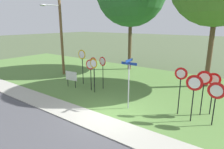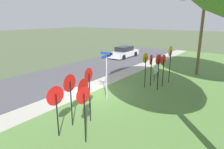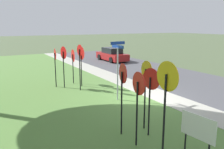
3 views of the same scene
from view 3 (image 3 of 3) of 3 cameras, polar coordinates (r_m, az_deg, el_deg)
The scene contains 17 objects.
ground_plane at distance 12.48m, azimuth 8.42°, elevation -5.65°, with size 160.00×160.00×0.00m, color #4C5B3D.
road_asphalt at distance 15.79m, azimuth 22.37°, elevation -2.69°, with size 44.00×6.40×0.01m, color #4C4C51.
sidewalk_strip at distance 12.95m, azimuth 11.24°, elevation -4.95°, with size 44.00×1.60×0.06m, color #ADAA9E.
grass_median at distance 10.16m, azimuth -19.95°, elevation -10.28°, with size 44.00×12.00×0.04m, color #567F3D.
stop_sign_near_left at distance 7.86m, azimuth 9.31°, elevation -3.07°, with size 0.71×0.15×2.32m.
stop_sign_near_right at distance 8.34m, azimuth 8.22°, elevation -1.39°, with size 0.68×0.12×2.48m.
stop_sign_far_left at distance 7.12m, azimuth 6.32°, elevation -4.45°, with size 0.71×0.12×2.34m.
stop_sign_far_center at distance 6.08m, azimuth 12.98°, elevation -3.86°, with size 0.76×0.09×2.82m.
stop_sign_far_right at distance 7.81m, azimuth 2.55°, elevation -2.28°, with size 0.66×0.15×2.47m.
yield_sign_near_left at distance 13.43m, azimuth -7.74°, elevation 4.27°, with size 0.65×0.12×2.62m.
yield_sign_near_right at distance 14.47m, azimuth -13.52°, elevation 3.78°, with size 0.69×0.12×2.34m.
yield_sign_far_left at distance 14.32m, azimuth -7.38°, elevation 4.28°, with size 0.80×0.12×2.44m.
yield_sign_far_right at distance 14.19m, azimuth -11.57°, elevation 4.17°, with size 0.75×0.15×2.47m.
yield_sign_center at distance 15.17m, azimuth -9.35°, elevation 3.89°, with size 0.81×0.12×2.20m.
street_name_post at distance 11.56m, azimuth 1.37°, elevation 2.15°, with size 0.96×0.82×2.91m.
notice_board at distance 7.17m, azimuth 20.01°, elevation -12.32°, with size 1.10×0.13×1.25m.
parked_sedan_distant at distance 25.03m, azimuth 0.03°, elevation 4.77°, with size 4.18×1.94×1.39m.
Camera 3 is at (-9.36, 7.36, 3.72)m, focal length 37.87 mm.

